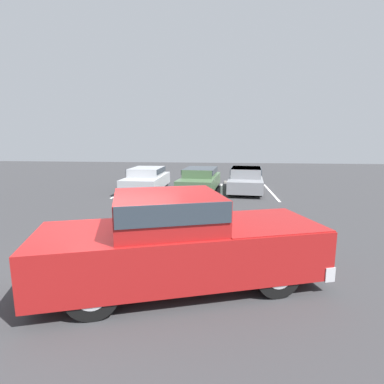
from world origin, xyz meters
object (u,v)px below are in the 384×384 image
at_px(traffic_cone, 47,232).
at_px(wheel_stop_curb, 237,182).
at_px(pickup_truck, 182,241).
at_px(parked_sedan_b, 200,179).
at_px(parked_sedan_a, 147,178).
at_px(parked_sedan_c, 246,179).

distance_m(traffic_cone, wheel_stop_curb, 13.07).
height_order(pickup_truck, traffic_cone, pickup_truck).
xyz_separation_m(pickup_truck, parked_sedan_b, (-0.43, 10.84, -0.25)).
distance_m(pickup_truck, wheel_stop_curb, 13.94).
bearing_deg(parked_sedan_b, wheel_stop_curb, 149.10).
distance_m(parked_sedan_a, traffic_cone, 8.54).
distance_m(pickup_truck, parked_sedan_a, 11.16).
bearing_deg(traffic_cone, parked_sedan_b, 66.90).
height_order(pickup_truck, parked_sedan_a, pickup_truck).
bearing_deg(parked_sedan_b, parked_sedan_a, -80.70).
bearing_deg(parked_sedan_a, wheel_stop_curb, 122.63).
bearing_deg(parked_sedan_c, parked_sedan_a, -81.49).
bearing_deg(traffic_cone, wheel_stop_curb, 63.28).
bearing_deg(parked_sedan_b, parked_sedan_c, 97.26).
xyz_separation_m(parked_sedan_a, parked_sedan_b, (2.96, 0.21, -0.01)).
xyz_separation_m(traffic_cone, wheel_stop_curb, (5.88, 11.67, -0.20)).
relative_size(pickup_truck, wheel_stop_curb, 3.59).
xyz_separation_m(parked_sedan_c, traffic_cone, (-6.22, -8.80, -0.42)).
height_order(parked_sedan_b, traffic_cone, parked_sedan_b).
relative_size(parked_sedan_a, parked_sedan_b, 0.90).
bearing_deg(parked_sedan_a, pickup_truck, 18.53).
relative_size(pickup_truck, parked_sedan_a, 1.34).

